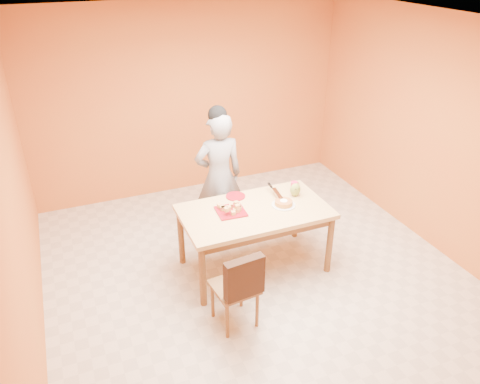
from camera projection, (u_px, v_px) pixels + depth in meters
name	position (u px, v px, depth m)	size (l,w,h in m)	color
floor	(261.00, 281.00, 5.18)	(5.00, 5.00, 0.00)	#B8AF9D
ceiling	(268.00, 26.00, 3.91)	(5.00, 5.00, 0.00)	white
wall_back	(189.00, 100.00, 6.59)	(4.50, 4.50, 0.00)	#C6702D
wall_left	(13.00, 217.00, 3.79)	(5.00, 5.00, 0.00)	#C6702D
wall_right	(444.00, 139.00, 5.30)	(5.00, 5.00, 0.00)	#C6702D
dining_table	(255.00, 217.00, 5.10)	(1.60, 0.90, 0.76)	#E3AF77
dining_chair	(235.00, 286.00, 4.41)	(0.44, 0.50, 0.87)	brown
pastry_pile	(231.00, 207.00, 4.99)	(0.27, 0.27, 0.09)	#E6B462
person	(219.00, 177.00, 5.67)	(0.59, 0.39, 1.62)	gray
pastry_platter	(231.00, 211.00, 5.01)	(0.30, 0.30, 0.02)	maroon
red_dinner_plate	(236.00, 196.00, 5.31)	(0.22, 0.22, 0.01)	maroon
white_cake_plate	(283.00, 205.00, 5.14)	(0.26, 0.26, 0.01)	silver
sponge_cake	(284.00, 203.00, 5.13)	(0.20, 0.20, 0.04)	#CC7534
cake_server	(277.00, 193.00, 5.26)	(0.05, 0.26, 0.01)	silver
egg_ornament	(295.00, 190.00, 5.30)	(0.12, 0.10, 0.16)	olive
magenta_glass	(294.00, 186.00, 5.43)	(0.08, 0.08, 0.11)	#DE214F
checker_tin	(295.00, 184.00, 5.57)	(0.09, 0.09, 0.03)	#371C0F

